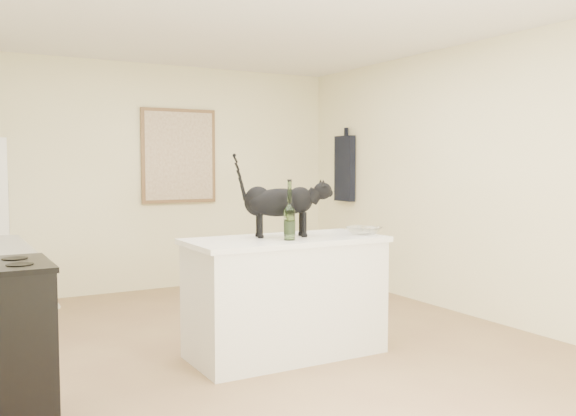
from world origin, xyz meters
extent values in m
plane|color=#9C7D53|center=(0.00, 0.00, 0.00)|extent=(5.50, 5.50, 0.00)
plane|color=white|center=(0.00, 0.00, 2.60)|extent=(5.50, 5.50, 0.00)
plane|color=#FDF6C4|center=(0.00, 2.75, 1.30)|extent=(4.50, 0.00, 4.50)
plane|color=#FDF6C4|center=(2.25, 0.00, 1.30)|extent=(0.00, 5.50, 5.50)
cube|color=white|center=(0.10, -0.20, 0.43)|extent=(1.44, 0.67, 0.86)
cube|color=white|center=(0.10, -0.20, 0.88)|extent=(1.50, 0.70, 0.04)
cube|color=brown|center=(0.30, 2.72, 1.55)|extent=(0.90, 0.03, 1.10)
cube|color=beige|center=(0.30, 2.70, 1.55)|extent=(0.82, 0.00, 1.02)
cube|color=black|center=(2.19, 2.05, 1.40)|extent=(0.08, 0.34, 0.80)
cylinder|color=#2D5421|center=(0.06, -0.34, 1.10)|extent=(0.10, 0.10, 0.39)
imported|color=white|center=(0.73, -0.34, 0.93)|extent=(0.35, 0.35, 0.06)
cube|color=beige|center=(-1.60, 2.39, 1.34)|extent=(0.02, 0.13, 0.16)
camera|label=1|loc=(-2.17, -4.27, 1.45)|focal=38.78mm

